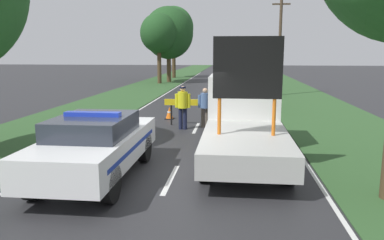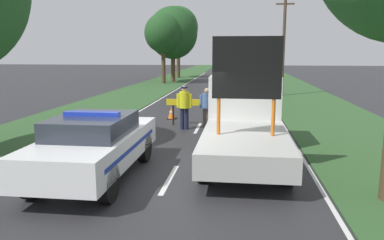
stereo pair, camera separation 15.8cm
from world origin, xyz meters
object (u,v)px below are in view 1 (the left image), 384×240
Objects in this scene: traffic_cone_near_police at (269,118)px; roadside_tree_near_right at (174,28)px; road_barrier at (198,104)px; police_officer at (183,104)px; utility_pole at (280,44)px; roadside_tree_near_left at (159,33)px; queued_car_hatch_blue at (240,79)px; traffic_cone_centre_front at (169,113)px; police_car at (96,144)px; pedestrian_civilian at (205,104)px; roadside_tree_far_left at (169,33)px; work_truck at (244,117)px; queued_car_van_white at (243,93)px; queued_car_sedan_black at (236,86)px.

roadside_tree_near_right reaches higher than traffic_cone_near_police.
road_barrier is 1.65× the size of police_officer.
roadside_tree_near_right is 20.11m from utility_pole.
utility_pole is (10.17, -9.10, -1.20)m from roadside_tree_near_left.
queued_car_hatch_blue is at bearing -93.53° from police_officer.
roadside_tree_near_left is (-7.61, 3.70, 3.94)m from queued_car_hatch_blue.
police_officer reaches higher than traffic_cone_near_police.
road_barrier is 29.56m from roadside_tree_near_right.
traffic_cone_centre_front is at bearing 77.67° from queued_car_hatch_blue.
traffic_cone_near_police is at bearing 51.67° from police_car.
traffic_cone_centre_front is at bearing 160.85° from pedestrian_civilian.
traffic_cone_near_police is 0.09× the size of roadside_tree_far_left.
traffic_cone_near_police is at bearing -157.74° from police_officer.
work_truck reaches higher than police_car.
utility_pole is (2.56, -5.40, 2.73)m from queued_car_hatch_blue.
police_car reaches higher than queued_car_van_white.
queued_car_hatch_blue is at bearing 93.27° from traffic_cone_near_police.
utility_pole reaches higher than queued_car_hatch_blue.
work_truck reaches higher than queued_car_van_white.
traffic_cone_centre_front is 0.08× the size of utility_pole.
roadside_tree_near_right is (-3.78, 35.41, 4.94)m from police_car.
roadside_tree_near_right is (-7.31, 32.77, 4.66)m from work_truck.
traffic_cone_near_police is (2.89, 0.23, -0.56)m from road_barrier.
police_car is at bearing 78.83° from queued_car_sedan_black.
police_officer is 3.64m from traffic_cone_near_police.
traffic_cone_centre_front is 0.12× the size of queued_car_hatch_blue.
roadside_tree_near_left is (-5.66, 20.45, 3.85)m from road_barrier.
police_officer is 22.24m from roadside_tree_near_left.
roadside_tree_near_right is (-7.50, 11.87, 4.96)m from queued_car_hatch_blue.
police_officer reaches higher than road_barrier.
utility_pole is (4.19, 11.77, 2.60)m from pedestrian_civilian.
police_officer reaches higher than queued_car_sedan_black.
pedestrian_civilian is 23.65m from roadside_tree_far_left.
roadside_tree_near_right is at bearing 97.83° from road_barrier.
queued_car_hatch_blue is 6.57m from utility_pole.
traffic_cone_near_police is at bearing -98.26° from utility_pole.
roadside_tree_far_left is 14.58m from utility_pole.
roadside_tree_near_right is at bearing -68.41° from queued_car_sedan_black.
pedestrian_civilian reaches higher than traffic_cone_near_police.
queued_car_van_white is at bearing 89.96° from queued_car_hatch_blue.
traffic_cone_near_police is at bearing 101.72° from queued_car_van_white.
queued_car_van_white is (2.45, 5.68, -0.18)m from police_officer.
work_truck is 4.00m from pedestrian_civilian.
traffic_cone_centre_front is at bearing -63.31° from police_officer.
roadside_tree_far_left is (-5.37, 22.69, 3.92)m from pedestrian_civilian.
police_car is 0.80× the size of work_truck.
queued_car_sedan_black is (2.14, 11.34, -0.26)m from police_officer.
police_officer is 2.50m from traffic_cone_centre_front.
queued_car_van_white reaches higher than queued_car_sedan_black.
police_officer is 0.41× the size of queued_car_sedan_black.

